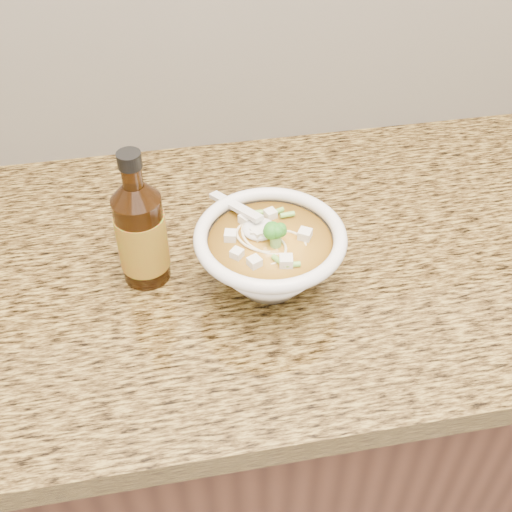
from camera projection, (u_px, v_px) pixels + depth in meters
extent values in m
cube|color=beige|center=(274.00, 6.00, 1.06)|extent=(4.00, 0.02, 0.50)
cube|color=black|center=(298.00, 411.00, 1.33)|extent=(4.00, 0.65, 0.86)
cube|color=olive|center=(311.00, 252.00, 1.02)|extent=(4.00, 0.68, 0.04)
cylinder|color=silver|center=(269.00, 279.00, 0.94)|extent=(0.09, 0.09, 0.01)
torus|color=silver|center=(270.00, 237.00, 0.89)|extent=(0.21, 0.21, 0.02)
torus|color=beige|center=(260.00, 238.00, 0.90)|extent=(0.09, 0.09, 0.00)
torus|color=beige|center=(257.00, 241.00, 0.89)|extent=(0.07, 0.07, 0.00)
torus|color=beige|center=(285.00, 246.00, 0.89)|extent=(0.08, 0.08, 0.00)
torus|color=beige|center=(274.00, 236.00, 0.91)|extent=(0.12, 0.12, 0.00)
torus|color=beige|center=(263.00, 246.00, 0.89)|extent=(0.08, 0.08, 0.00)
torus|color=beige|center=(263.00, 256.00, 0.88)|extent=(0.14, 0.14, 0.00)
torus|color=beige|center=(256.00, 240.00, 0.91)|extent=(0.07, 0.07, 0.00)
cube|color=silver|center=(260.00, 211.00, 0.93)|extent=(0.02, 0.02, 0.02)
cube|color=silver|center=(248.00, 248.00, 0.87)|extent=(0.02, 0.02, 0.01)
cube|color=silver|center=(294.00, 257.00, 0.86)|extent=(0.02, 0.02, 0.02)
cube|color=silver|center=(266.00, 223.00, 0.91)|extent=(0.02, 0.02, 0.02)
cube|color=silver|center=(293.00, 220.00, 0.91)|extent=(0.02, 0.02, 0.02)
cube|color=silver|center=(297.00, 258.00, 0.86)|extent=(0.02, 0.02, 0.02)
cube|color=silver|center=(285.00, 242.00, 0.88)|extent=(0.02, 0.02, 0.02)
cube|color=silver|center=(265.00, 230.00, 0.90)|extent=(0.02, 0.02, 0.02)
cube|color=silver|center=(287.00, 244.00, 0.88)|extent=(0.02, 0.02, 0.01)
ellipsoid|color=#196014|center=(276.00, 234.00, 0.87)|extent=(0.04, 0.04, 0.04)
cylinder|color=#75B746|center=(241.00, 260.00, 0.85)|extent=(0.02, 0.02, 0.01)
cylinder|color=#75B746|center=(255.00, 255.00, 0.86)|extent=(0.02, 0.02, 0.01)
cylinder|color=#75B746|center=(252.00, 246.00, 0.87)|extent=(0.01, 0.02, 0.01)
cylinder|color=#75B746|center=(250.00, 258.00, 0.86)|extent=(0.02, 0.02, 0.01)
cylinder|color=#75B746|center=(311.00, 229.00, 0.90)|extent=(0.01, 0.02, 0.01)
cylinder|color=#75B746|center=(285.00, 260.00, 0.85)|extent=(0.02, 0.01, 0.01)
ellipsoid|color=silver|center=(259.00, 229.00, 0.90)|extent=(0.05, 0.05, 0.02)
cube|color=silver|center=(235.00, 206.00, 0.93)|extent=(0.07, 0.11, 0.03)
cylinder|color=#361A07|center=(142.00, 239.00, 0.91)|extent=(0.09, 0.09, 0.14)
cylinder|color=#361A07|center=(132.00, 176.00, 0.83)|extent=(0.03, 0.03, 0.03)
cylinder|color=black|center=(129.00, 160.00, 0.82)|extent=(0.04, 0.04, 0.02)
cylinder|color=red|center=(142.00, 240.00, 0.91)|extent=(0.09, 0.09, 0.09)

